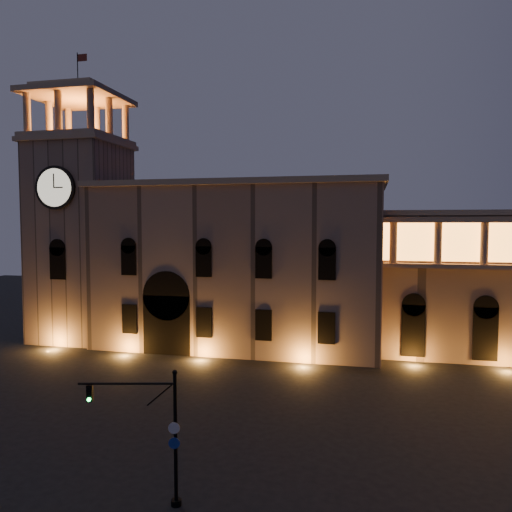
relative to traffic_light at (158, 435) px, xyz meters
name	(u,v)px	position (x,y,z in m)	size (l,w,h in m)	color
ground	(184,423)	(-2.38, 9.31, -3.40)	(160.00, 160.00, 0.00)	black
government_building	(238,265)	(-4.46, 31.25, 5.37)	(30.80, 12.80, 17.60)	#8D705C
clock_tower	(81,230)	(-22.88, 30.29, 9.10)	(9.80, 9.80, 32.40)	#8D705C
traffic_light	(158,435)	(0.00, 0.00, 0.00)	(4.62, 1.33, 6.48)	black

